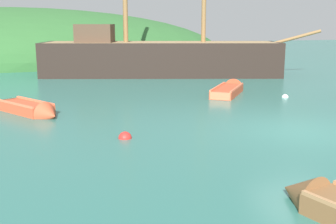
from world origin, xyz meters
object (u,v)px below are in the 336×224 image
Objects in this scene: sailing_ship at (159,63)px; rowboat_portside at (32,111)px; rowboat_far at (230,91)px; buoy_white at (285,97)px; buoy_red at (125,138)px.

sailing_ship is 5.46× the size of rowboat_portside.
buoy_white is (1.87, -1.82, -0.12)m from rowboat_far.
buoy_white is (3.12, -9.44, -0.82)m from sailing_ship.
buoy_red reaches higher than buoy_white.
sailing_ship is 14.85m from buoy_red.
sailing_ship is at bearing 109.51° from rowboat_portside.
rowboat_far reaches higher than rowboat_portside.
rowboat_far reaches higher than buoy_white.
sailing_ship is 12.37m from rowboat_portside.
rowboat_portside reaches higher than buoy_red.
rowboat_far is 2.61m from buoy_white.
rowboat_portside is (-7.70, -9.66, -0.69)m from sailing_ship.
rowboat_far is 1.10× the size of rowboat_portside.
rowboat_far is at bearing 44.62° from buoy_red.
sailing_ship is at bearing 47.09° from rowboat_far.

